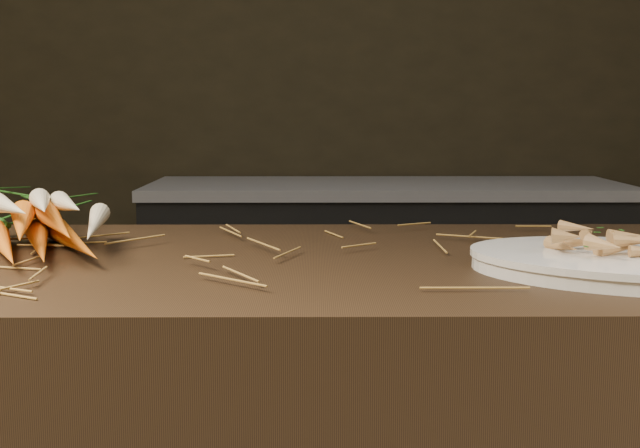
{
  "coord_description": "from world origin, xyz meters",
  "views": [
    {
      "loc": [
        0.02,
        -0.89,
        1.12
      ],
      "look_at": [
        0.03,
        0.24,
        0.96
      ],
      "focal_mm": 45.0,
      "sensor_mm": 36.0,
      "label": 1
    }
  ],
  "objects": [
    {
      "name": "serving_platter",
      "position": [
        0.45,
        0.17,
        0.91
      ],
      "size": [
        0.5,
        0.41,
        0.02
      ],
      "primitive_type": null,
      "rotation": [
        0.0,
        0.0,
        -0.32
      ],
      "color": "white",
      "rests_on": "main_counter"
    },
    {
      "name": "roasted_veg_heap",
      "position": [
        0.45,
        0.17,
        0.95
      ],
      "size": [
        0.25,
        0.21,
        0.05
      ],
      "primitive_type": null,
      "rotation": [
        0.0,
        0.0,
        -0.32
      ],
      "color": "#AC7844",
      "rests_on": "serving_platter"
    },
    {
      "name": "root_veg_bunch",
      "position": [
        -0.45,
        0.45,
        0.95
      ],
      "size": [
        0.38,
        0.58,
        0.11
      ],
      "rotation": [
        0.0,
        0.0,
        0.38
      ],
      "color": "#BF4A15",
      "rests_on": "main_counter"
    },
    {
      "name": "straw_bedding",
      "position": [
        0.0,
        0.3,
        0.91
      ],
      "size": [
        1.4,
        0.6,
        0.02
      ],
      "primitive_type": null,
      "color": "olive",
      "rests_on": "main_counter"
    },
    {
      "name": "back_counter",
      "position": [
        0.3,
        2.18,
        0.42
      ],
      "size": [
        1.82,
        0.62,
        0.84
      ],
      "color": "black",
      "rests_on": "ground"
    }
  ]
}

